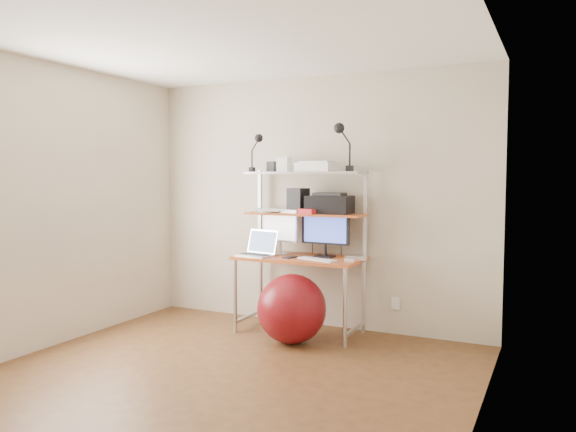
# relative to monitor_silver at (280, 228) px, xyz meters

# --- Properties ---
(room) EXTENTS (3.60, 3.60, 3.60)m
(room) POSITION_rel_monitor_silver_xyz_m (0.25, -1.53, 0.26)
(room) COLOR brown
(room) RESTS_ON ground
(computer_desk) EXTENTS (1.20, 0.60, 1.57)m
(computer_desk) POSITION_rel_monitor_silver_xyz_m (0.25, -0.02, -0.04)
(computer_desk) COLOR #C86026
(computer_desk) RESTS_ON ground
(desktop) EXTENTS (1.20, 0.60, 0.00)m
(desktop) POSITION_rel_monitor_silver_xyz_m (0.25, -0.09, -0.25)
(desktop) COLOR #C86026
(desktop) RESTS_ON computer_desk
(mid_shelf) EXTENTS (1.18, 0.34, 0.00)m
(mid_shelf) POSITION_rel_monitor_silver_xyz_m (0.25, 0.04, 0.16)
(mid_shelf) COLOR #C86026
(mid_shelf) RESTS_ON computer_desk
(top_shelf) EXTENTS (1.18, 0.34, 0.00)m
(top_shelf) POSITION_rel_monitor_silver_xyz_m (0.25, 0.04, 0.56)
(top_shelf) COLOR #B8B8BD
(top_shelf) RESTS_ON computer_desk
(floor) EXTENTS (3.60, 3.60, 0.00)m
(floor) POSITION_rel_monitor_silver_xyz_m (0.25, -1.53, -0.99)
(floor) COLOR brown
(floor) RESTS_ON ground
(wall_outlet) EXTENTS (0.08, 0.01, 0.12)m
(wall_outlet) POSITION_rel_monitor_silver_xyz_m (1.10, 0.26, -0.69)
(wall_outlet) COLOR white
(wall_outlet) RESTS_ON room
(monitor_silver) EXTENTS (0.42, 0.19, 0.48)m
(monitor_silver) POSITION_rel_monitor_silver_xyz_m (0.00, 0.00, 0.00)
(monitor_silver) COLOR silver
(monitor_silver) RESTS_ON desktop
(monitor_black) EXTENTS (0.49, 0.14, 0.49)m
(monitor_black) POSITION_rel_monitor_silver_xyz_m (0.48, -0.00, -0.01)
(monitor_black) COLOR black
(monitor_black) RESTS_ON desktop
(laptop) EXTENTS (0.40, 0.35, 0.31)m
(laptop) POSITION_rel_monitor_silver_xyz_m (-0.13, -0.18, -0.20)
(laptop) COLOR silver
(laptop) RESTS_ON desktop
(keyboard) EXTENTS (0.41, 0.22, 0.01)m
(keyboard) POSITION_rel_monitor_silver_xyz_m (0.49, -0.21, -0.25)
(keyboard) COLOR white
(keyboard) RESTS_ON desktop
(mouse) EXTENTS (0.10, 0.08, 0.02)m
(mouse) POSITION_rel_monitor_silver_xyz_m (0.79, -0.19, -0.24)
(mouse) COLOR white
(mouse) RESTS_ON desktop
(mac_mini) EXTENTS (0.24, 0.24, 0.04)m
(mac_mini) POSITION_rel_monitor_silver_xyz_m (0.79, 0.00, -0.23)
(mac_mini) COLOR silver
(mac_mini) RESTS_ON desktop
(phone) EXTENTS (0.11, 0.16, 0.01)m
(phone) POSITION_rel_monitor_silver_xyz_m (0.21, -0.20, -0.25)
(phone) COLOR black
(phone) RESTS_ON desktop
(printer) EXTENTS (0.43, 0.30, 0.20)m
(printer) POSITION_rel_monitor_silver_xyz_m (0.50, 0.07, 0.25)
(printer) COLOR black
(printer) RESTS_ON mid_shelf
(nas_cube) EXTENTS (0.19, 0.19, 0.24)m
(nas_cube) POSITION_rel_monitor_silver_xyz_m (0.18, 0.03, 0.28)
(nas_cube) COLOR black
(nas_cube) RESTS_ON mid_shelf
(red_box) EXTENTS (0.20, 0.16, 0.05)m
(red_box) POSITION_rel_monitor_silver_xyz_m (0.33, -0.06, 0.18)
(red_box) COLOR red
(red_box) RESTS_ON mid_shelf
(scanner) EXTENTS (0.41, 0.30, 0.10)m
(scanner) POSITION_rel_monitor_silver_xyz_m (0.38, 0.03, 0.60)
(scanner) COLOR white
(scanner) RESTS_ON top_shelf
(box_white) EXTENTS (0.12, 0.10, 0.14)m
(box_white) POSITION_rel_monitor_silver_xyz_m (0.04, 0.02, 0.63)
(box_white) COLOR white
(box_white) RESTS_ON top_shelf
(box_grey) EXTENTS (0.13, 0.13, 0.10)m
(box_grey) POSITION_rel_monitor_silver_xyz_m (-0.10, 0.06, 0.61)
(box_grey) COLOR #29292B
(box_grey) RESTS_ON top_shelf
(clip_lamp_left) EXTENTS (0.15, 0.08, 0.37)m
(clip_lamp_left) POSITION_rel_monitor_silver_xyz_m (-0.22, -0.05, 0.83)
(clip_lamp_left) COLOR black
(clip_lamp_left) RESTS_ON top_shelf
(clip_lamp_right) EXTENTS (0.18, 0.10, 0.45)m
(clip_lamp_right) POSITION_rel_monitor_silver_xyz_m (0.64, -0.00, 0.89)
(clip_lamp_right) COLOR black
(clip_lamp_right) RESTS_ON top_shelf
(exercise_ball) EXTENTS (0.63, 0.63, 0.63)m
(exercise_ball) POSITION_rel_monitor_silver_xyz_m (0.33, -0.42, -0.68)
(exercise_ball) COLOR maroon
(exercise_ball) RESTS_ON floor
(paper_stack) EXTENTS (0.41, 0.41, 0.03)m
(paper_stack) POSITION_rel_monitor_silver_xyz_m (-0.12, 0.05, 0.17)
(paper_stack) COLOR white
(paper_stack) RESTS_ON mid_shelf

